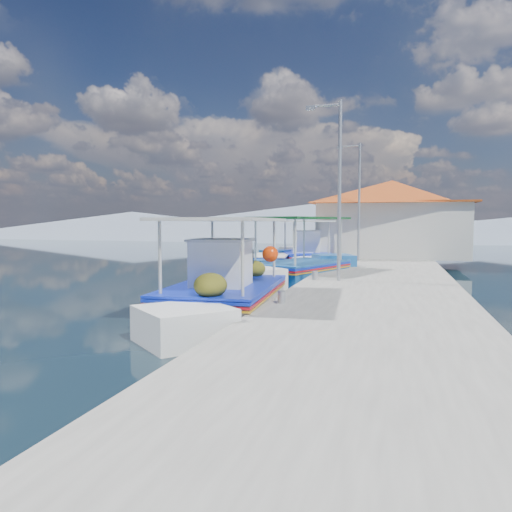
# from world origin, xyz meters

# --- Properties ---
(ground) EXTENTS (160.00, 160.00, 0.00)m
(ground) POSITION_xyz_m (0.00, 0.00, 0.00)
(ground) COLOR black
(ground) RESTS_ON ground
(quay) EXTENTS (5.00, 44.00, 0.50)m
(quay) POSITION_xyz_m (5.90, 6.00, 0.25)
(quay) COLOR #A2A098
(quay) RESTS_ON ground
(bollards) EXTENTS (0.20, 17.20, 0.30)m
(bollards) POSITION_xyz_m (3.80, 5.25, 0.65)
(bollards) COLOR #A5A8AD
(bollards) RESTS_ON quay
(main_caique) EXTENTS (2.90, 8.66, 2.86)m
(main_caique) POSITION_xyz_m (2.10, -2.25, 0.55)
(main_caique) COLOR silver
(main_caique) RESTS_ON ground
(caique_green_canopy) EXTENTS (4.19, 7.41, 2.97)m
(caique_green_canopy) POSITION_xyz_m (2.66, 5.11, 0.44)
(caique_green_canopy) COLOR #1A59A1
(caique_green_canopy) RESTS_ON ground
(caique_blue_hull) EXTENTS (2.41, 6.32, 1.13)m
(caique_blue_hull) POSITION_xyz_m (0.11, 10.20, 0.31)
(caique_blue_hull) COLOR #1A59A1
(caique_blue_hull) RESTS_ON ground
(caique_far) EXTENTS (4.13, 7.67, 2.85)m
(caique_far) POSITION_xyz_m (1.61, 12.34, 0.53)
(caique_far) COLOR silver
(caique_far) RESTS_ON ground
(harbor_building) EXTENTS (10.49, 10.49, 4.40)m
(harbor_building) POSITION_xyz_m (6.20, 15.00, 2.78)
(harbor_building) COLOR silver
(harbor_building) RESTS_ON quay
(lamp_post_near) EXTENTS (1.21, 0.14, 6.00)m
(lamp_post_near) POSITION_xyz_m (4.51, 2.00, 3.85)
(lamp_post_near) COLOR #A5A8AD
(lamp_post_near) RESTS_ON quay
(lamp_post_far) EXTENTS (1.21, 0.14, 6.00)m
(lamp_post_far) POSITION_xyz_m (4.51, 11.00, 3.85)
(lamp_post_far) COLOR #A5A8AD
(lamp_post_far) RESTS_ON quay
(mountain_ridge) EXTENTS (171.40, 96.00, 5.50)m
(mountain_ridge) POSITION_xyz_m (6.54, 56.00, 2.04)
(mountain_ridge) COLOR slate
(mountain_ridge) RESTS_ON ground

